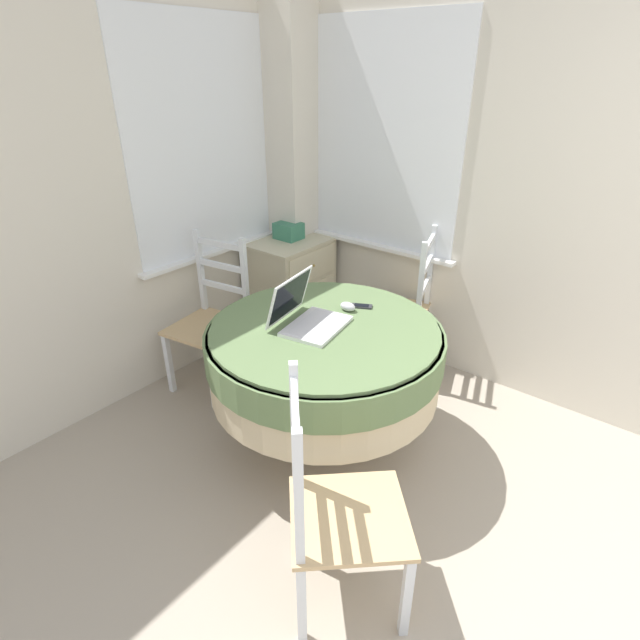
{
  "coord_description": "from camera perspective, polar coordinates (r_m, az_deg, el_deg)",
  "views": [
    {
      "loc": [
        -1.08,
        0.61,
        1.92
      ],
      "look_at": [
        0.82,
        2.13,
        0.66
      ],
      "focal_mm": 28.0,
      "sensor_mm": 36.0,
      "label": 1
    }
  ],
  "objects": [
    {
      "name": "corner_cabinet",
      "position": [
        3.84,
        -3.33,
        3.65
      ],
      "size": [
        0.59,
        0.47,
        0.77
      ],
      "color": "beige",
      "rests_on": "ground_plane"
    },
    {
      "name": "dining_chair_near_back_window",
      "position": [
        3.26,
        -12.26,
        -0.04
      ],
      "size": [
        0.49,
        0.48,
        0.99
      ],
      "color": "tan",
      "rests_on": "ground_plane"
    },
    {
      "name": "cell_phone",
      "position": [
        2.74,
        4.78,
        1.6
      ],
      "size": [
        0.1,
        0.12,
        0.01
      ],
      "color": "#2D2D33",
      "rests_on": "round_dining_table"
    },
    {
      "name": "computer_mouse",
      "position": [
        2.69,
        3.19,
        1.55
      ],
      "size": [
        0.06,
        0.09,
        0.05
      ],
      "color": "silver",
      "rests_on": "round_dining_table"
    },
    {
      "name": "dining_chair_near_right_window",
      "position": [
        3.38,
        9.26,
        1.33
      ],
      "size": [
        0.53,
        0.54,
        0.99
      ],
      "color": "tan",
      "rests_on": "ground_plane"
    },
    {
      "name": "round_dining_table",
      "position": [
        2.6,
        0.51,
        -3.93
      ],
      "size": [
        1.22,
        1.22,
        0.73
      ],
      "color": "#4C3D2D",
      "rests_on": "ground_plane"
    },
    {
      "name": "laptop",
      "position": [
        2.52,
        -1.51,
        0.5
      ],
      "size": [
        0.4,
        0.37,
        0.26
      ],
      "color": "white",
      "rests_on": "round_dining_table"
    },
    {
      "name": "dining_chair_camera_near",
      "position": [
        1.96,
        1.88,
        -20.98
      ],
      "size": [
        0.6,
        0.6,
        0.99
      ],
      "color": "tan",
      "rests_on": "ground_plane"
    },
    {
      "name": "corner_room_shell",
      "position": [
        2.65,
        5.14,
        13.21
      ],
      "size": [
        4.1,
        5.1,
        2.55
      ],
      "color": "beige",
      "rests_on": "ground_plane"
    },
    {
      "name": "storage_box",
      "position": [
        3.72,
        -3.61,
        10.14
      ],
      "size": [
        0.16,
        0.18,
        0.12
      ],
      "color": "#387A5B",
      "rests_on": "corner_cabinet"
    }
  ]
}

